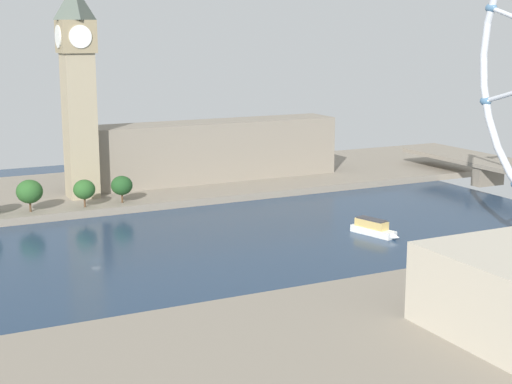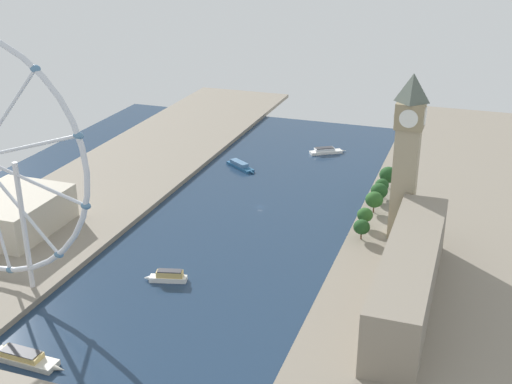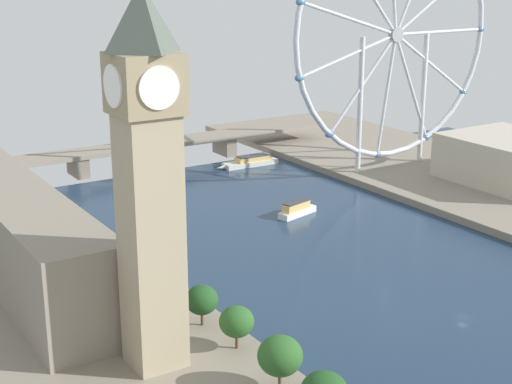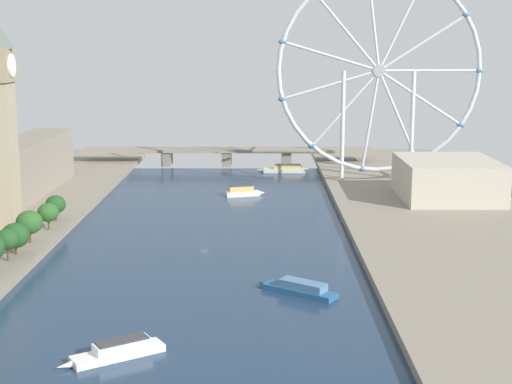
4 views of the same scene
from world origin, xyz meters
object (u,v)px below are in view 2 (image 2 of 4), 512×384
at_px(parliament_block, 409,275).
at_px(tour_boat_1, 25,358).
at_px(riverside_hall, 13,213).
at_px(tour_boat_2, 168,277).
at_px(clock_tower, 407,155).
at_px(tour_boat_0, 326,151).
at_px(tour_boat_3, 240,165).

height_order(parliament_block, tour_boat_1, parliament_block).
height_order(riverside_hall, tour_boat_2, riverside_hall).
bearing_deg(clock_tower, tour_boat_0, -60.63).
height_order(parliament_block, riverside_hall, parliament_block).
relative_size(tour_boat_1, tour_boat_3, 1.24).
bearing_deg(parliament_block, riverside_hall, -1.63).
bearing_deg(tour_boat_2, tour_boat_0, -112.25).
bearing_deg(tour_boat_2, riverside_hall, -25.42).
relative_size(tour_boat_2, tour_boat_3, 0.80).
height_order(clock_tower, parliament_block, clock_tower).
xyz_separation_m(riverside_hall, tour_boat_2, (-102.93, 19.35, -10.35)).
height_order(tour_boat_0, tour_boat_1, tour_boat_1).
relative_size(clock_tower, tour_boat_1, 2.68).
xyz_separation_m(parliament_block, tour_boat_3, (133.81, -145.67, -15.11)).
relative_size(tour_boat_0, tour_boat_1, 0.78).
xyz_separation_m(parliament_block, tour_boat_0, (84.50, -195.92, -15.04)).
relative_size(tour_boat_0, tour_boat_3, 0.97).
distance_m(parliament_block, tour_boat_2, 113.65).
xyz_separation_m(parliament_block, tour_boat_1, (137.21, 89.33, -14.90)).
bearing_deg(tour_boat_2, tour_boat_3, -96.94).
bearing_deg(tour_boat_2, parliament_block, 171.97).
height_order(clock_tower, riverside_hall, clock_tower).
bearing_deg(tour_boat_3, riverside_hall, -85.34).
bearing_deg(tour_boat_0, tour_boat_2, -129.93).
bearing_deg(tour_boat_0, clock_tower, -93.08).
distance_m(clock_tower, tour_boat_1, 206.24).
distance_m(tour_boat_2, tour_boat_3, 160.40).
relative_size(parliament_block, tour_boat_2, 5.62).
bearing_deg(clock_tower, tour_boat_1, 51.59).
relative_size(clock_tower, parliament_block, 0.74).
relative_size(parliament_block, tour_boat_3, 4.49).
height_order(riverside_hall, tour_boat_0, riverside_hall).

